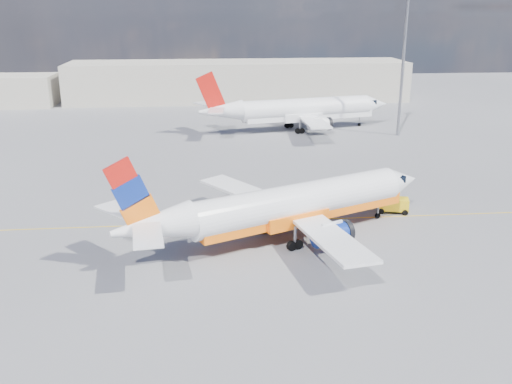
{
  "coord_description": "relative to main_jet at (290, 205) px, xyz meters",
  "views": [
    {
      "loc": [
        -2.96,
        -45.96,
        18.9
      ],
      "look_at": [
        1.6,
        1.05,
        3.5
      ],
      "focal_mm": 40.0,
      "sensor_mm": 36.0,
      "label": 1
    }
  ],
  "objects": [
    {
      "name": "ground",
      "position": [
        -4.19,
        1.41,
        -3.03
      ],
      "size": [
        240.0,
        240.0,
        0.0
      ],
      "primitive_type": "plane",
      "color": "slate",
      "rests_on": "ground"
    },
    {
      "name": "taxi_line",
      "position": [
        -4.19,
        4.41,
        -3.03
      ],
      "size": [
        70.0,
        0.15,
        0.01
      ],
      "primitive_type": "cube",
      "color": "gold",
      "rests_on": "ground"
    },
    {
      "name": "main_jet",
      "position": [
        0.0,
        0.0,
        0.0
      ],
      "size": [
        29.41,
        22.11,
        9.09
      ],
      "rotation": [
        0.0,
        0.0,
        0.43
      ],
      "color": "white",
      "rests_on": "ground"
    },
    {
      "name": "traffic_cone",
      "position": [
        -10.76,
        1.52,
        -2.75
      ],
      "size": [
        0.4,
        0.4,
        0.57
      ],
      "color": "white",
      "rests_on": "ground"
    },
    {
      "name": "second_jet",
      "position": [
        8.48,
        44.25,
        0.23
      ],
      "size": [
        32.46,
        24.95,
        9.79
      ],
      "rotation": [
        0.0,
        0.0,
        0.22
      ],
      "color": "white",
      "rests_on": "ground"
    },
    {
      "name": "terminal_main",
      "position": [
        0.81,
        76.41,
        0.97
      ],
      "size": [
        70.0,
        14.0,
        8.0
      ],
      "primitive_type": "cube",
      "color": "#B8AF9E",
      "rests_on": "ground"
    },
    {
      "name": "floodlight_mast",
      "position": [
        22.9,
        39.15,
        9.7
      ],
      "size": [
        1.55,
        1.55,
        21.24
      ],
      "color": "gray",
      "rests_on": "ground"
    },
    {
      "name": "gse_tug",
      "position": [
        10.87,
        5.68,
        -2.06
      ],
      "size": [
        3.19,
        2.43,
        2.05
      ],
      "rotation": [
        0.0,
        0.0,
        -0.26
      ],
      "color": "black",
      "rests_on": "ground"
    }
  ]
}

